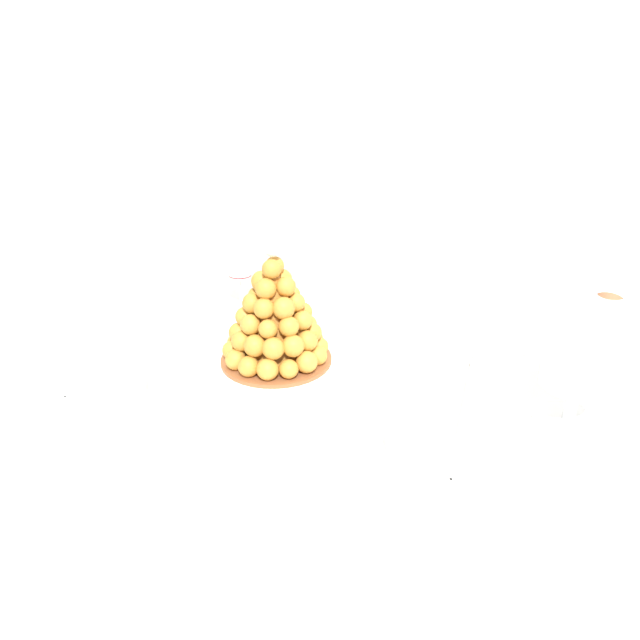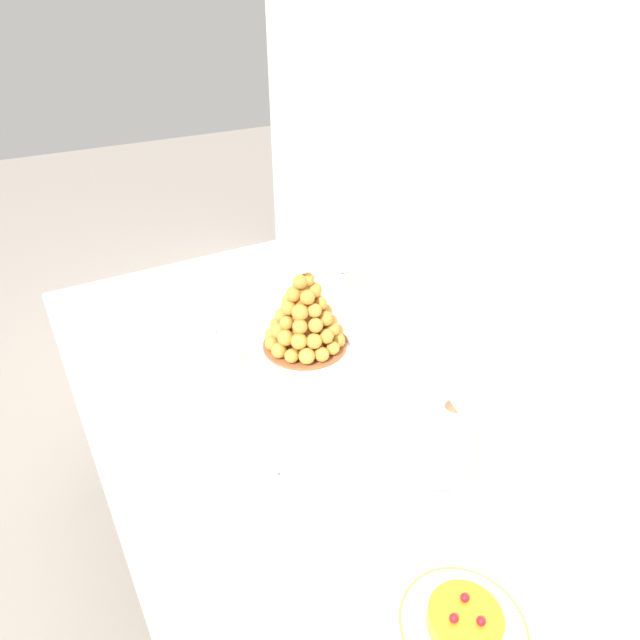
{
  "view_description": "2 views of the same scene",
  "coord_description": "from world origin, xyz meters",
  "views": [
    {
      "loc": [
        0.26,
        -0.84,
        1.34
      ],
      "look_at": [
        -0.02,
        -0.04,
        0.97
      ],
      "focal_mm": 30.5,
      "sensor_mm": 36.0,
      "label": 1
    },
    {
      "loc": [
        0.92,
        -0.52,
        1.66
      ],
      "look_at": [
        0.01,
        0.02,
        1.0
      ],
      "focal_mm": 30.5,
      "sensor_mm": 36.0,
      "label": 2
    }
  ],
  "objects": [
    {
      "name": "wine_glass",
      "position": [
        -0.36,
        0.32,
        0.91
      ],
      "size": [
        0.08,
        0.08,
        0.16
      ],
      "color": "silver",
      "rests_on": "buffet_table"
    },
    {
      "name": "fruit_tart_plate",
      "position": [
        0.64,
        -0.09,
        0.81
      ],
      "size": [
        0.21,
        0.21,
        0.05
      ],
      "color": "white",
      "rests_on": "buffet_table"
    },
    {
      "name": "croquembouche",
      "position": [
        -0.15,
        0.07,
        0.91
      ],
      "size": [
        0.23,
        0.23,
        0.26
      ],
      "color": "brown",
      "rests_on": "serving_tray"
    },
    {
      "name": "dessert_cup_mid_left",
      "position": [
        -0.18,
        -0.13,
        0.83
      ],
      "size": [
        0.05,
        0.05,
        0.05
      ],
      "color": "silver",
      "rests_on": "serving_tray"
    },
    {
      "name": "ground_plane",
      "position": [
        0.0,
        0.0,
        0.0
      ],
      "size": [
        12.0,
        12.0,
        0.0
      ],
      "primitive_type": "plane",
      "color": "gray"
    },
    {
      "name": "macaron_goblet",
      "position": [
        0.41,
        0.04,
        0.95
      ],
      "size": [
        0.12,
        0.12,
        0.25
      ],
      "color": "white",
      "rests_on": "buffet_table"
    },
    {
      "name": "dessert_cup_left",
      "position": [
        -0.36,
        -0.14,
        0.83
      ],
      "size": [
        0.06,
        0.06,
        0.05
      ],
      "color": "silver",
      "rests_on": "serving_tray"
    },
    {
      "name": "serving_tray",
      "position": [
        -0.1,
        -0.01,
        0.81
      ],
      "size": [
        0.69,
        0.4,
        0.02
      ],
      "color": "white",
      "rests_on": "buffet_table"
    },
    {
      "name": "buffet_table",
      "position": [
        0.0,
        0.0,
        0.72
      ],
      "size": [
        1.72,
        1.02,
        0.8
      ],
      "color": "brown",
      "rests_on": "ground_plane"
    },
    {
      "name": "dessert_cup_centre",
      "position": [
        -0.01,
        -0.14,
        0.83
      ],
      "size": [
        0.06,
        0.06,
        0.06
      ],
      "color": "silver",
      "rests_on": "serving_tray"
    },
    {
      "name": "dessert_cup_mid_right",
      "position": [
        0.16,
        -0.14,
        0.83
      ],
      "size": [
        0.06,
        0.06,
        0.05
      ],
      "color": "silver",
      "rests_on": "serving_tray"
    },
    {
      "name": "backdrop_wall",
      "position": [
        0.0,
        1.13,
        1.25
      ],
      "size": [
        4.8,
        0.1,
        2.5
      ],
      "primitive_type": "cube",
      "color": "silver",
      "rests_on": "ground_plane"
    }
  ]
}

